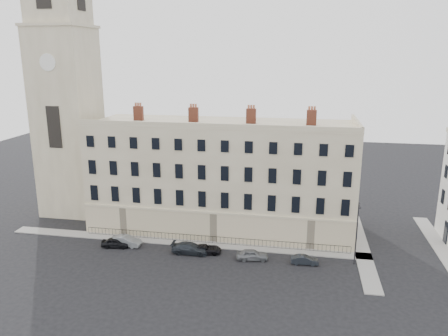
{
  "coord_description": "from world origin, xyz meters",
  "views": [
    {
      "loc": [
        4.97,
        -46.29,
        24.12
      ],
      "look_at": [
        -5.35,
        10.0,
        9.12
      ],
      "focal_mm": 35.0,
      "sensor_mm": 36.0,
      "label": 1
    }
  ],
  "objects": [
    {
      "name": "ground",
      "position": [
        0.0,
        0.0,
        0.0
      ],
      "size": [
        160.0,
        160.0,
        0.0
      ],
      "primitive_type": "plane",
      "color": "black",
      "rests_on": "ground"
    },
    {
      "name": "terrace",
      "position": [
        -5.97,
        11.97,
        7.5
      ],
      "size": [
        36.22,
        12.22,
        17.0
      ],
      "color": "tan",
      "rests_on": "ground"
    },
    {
      "name": "church_tower",
      "position": [
        -30.0,
        14.0,
        18.66
      ],
      "size": [
        8.0,
        8.13,
        44.0
      ],
      "color": "tan",
      "rests_on": "ground"
    },
    {
      "name": "pavement_terrace",
      "position": [
        -10.0,
        5.0,
        0.06
      ],
      "size": [
        48.0,
        2.0,
        0.12
      ],
      "primitive_type": "cube",
      "color": "gray",
      "rests_on": "ground"
    },
    {
      "name": "pavement_east_return",
      "position": [
        13.0,
        8.0,
        0.06
      ],
      "size": [
        2.0,
        24.0,
        0.12
      ],
      "primitive_type": "cube",
      "color": "gray",
      "rests_on": "ground"
    },
    {
      "name": "pavement_adjacent",
      "position": [
        23.0,
        10.0,
        0.06
      ],
      "size": [
        2.0,
        20.0,
        0.12
      ],
      "primitive_type": "cube",
      "color": "gray",
      "rests_on": "ground"
    },
    {
      "name": "railings",
      "position": [
        -6.0,
        5.4,
        0.55
      ],
      "size": [
        35.0,
        0.04,
        0.96
      ],
      "color": "black",
      "rests_on": "ground"
    },
    {
      "name": "car_a",
      "position": [
        -18.07,
        2.14,
        0.61
      ],
      "size": [
        3.75,
        1.88,
        1.23
      ],
      "primitive_type": "imported",
      "rotation": [
        0.0,
        0.0,
        1.69
      ],
      "color": "black",
      "rests_on": "ground"
    },
    {
      "name": "car_b",
      "position": [
        -17.0,
        2.74,
        0.68
      ],
      "size": [
        4.19,
        1.65,
        1.36
      ],
      "primitive_type": "imported",
      "rotation": [
        0.0,
        0.0,
        1.52
      ],
      "color": "slate",
      "rests_on": "ground"
    },
    {
      "name": "car_c",
      "position": [
        -8.18,
        2.11,
        0.68
      ],
      "size": [
        4.7,
        1.94,
        1.36
      ],
      "primitive_type": "imported",
      "rotation": [
        0.0,
        0.0,
        1.58
      ],
      "color": "#22272D",
      "rests_on": "ground"
    },
    {
      "name": "car_d",
      "position": [
        -6.29,
        2.52,
        0.54
      ],
      "size": [
        4.14,
        2.4,
        1.09
      ],
      "primitive_type": "imported",
      "rotation": [
        0.0,
        0.0,
        1.73
      ],
      "color": "black",
      "rests_on": "ground"
    },
    {
      "name": "car_e",
      "position": [
        -0.37,
        1.78,
        0.65
      ],
      "size": [
        4.03,
        2.15,
        1.3
      ],
      "primitive_type": "imported",
      "rotation": [
        0.0,
        0.0,
        1.74
      ],
      "color": "slate",
      "rests_on": "ground"
    },
    {
      "name": "car_f",
      "position": [
        5.85,
        1.77,
        0.53
      ],
      "size": [
        3.29,
        1.28,
        1.07
      ],
      "primitive_type": "imported",
      "rotation": [
        0.0,
        0.0,
        1.62
      ],
      "color": "black",
      "rests_on": "ground"
    },
    {
      "name": "streetlamp",
      "position": [
        11.65,
        2.73,
        4.28
      ],
      "size": [
        0.23,
        1.67,
        7.72
      ],
      "rotation": [
        0.0,
        0.0,
        0.04
      ],
      "color": "#27272B",
      "rests_on": "ground"
    }
  ]
}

